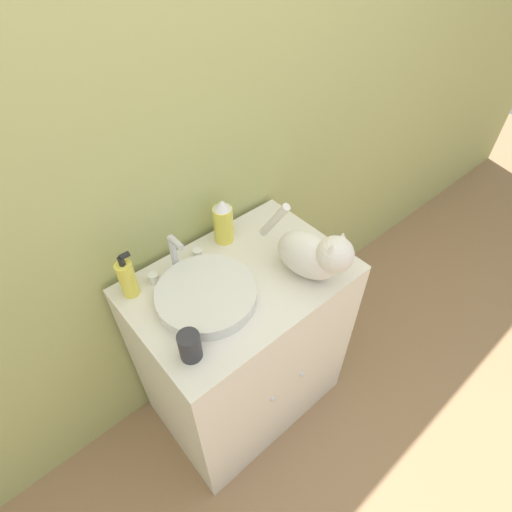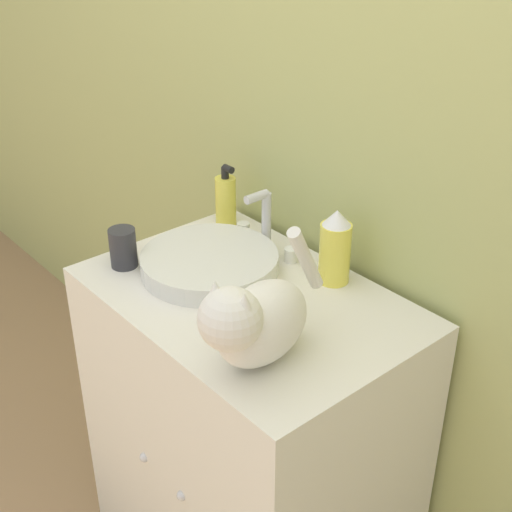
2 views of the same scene
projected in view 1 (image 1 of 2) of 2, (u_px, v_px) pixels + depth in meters
ground_plane at (282, 434)px, 1.82m from camera, size 8.00×8.00×0.00m
wall_back at (175, 136)px, 1.23m from camera, size 6.00×0.05×2.50m
vanity_cabinet at (244, 346)px, 1.65m from camera, size 0.76×0.53×0.85m
sink_basin at (206, 295)px, 1.27m from camera, size 0.32×0.32×0.05m
faucet at (175, 257)px, 1.34m from camera, size 0.21×0.08×0.16m
cat at (314, 254)px, 1.30m from camera, size 0.18×0.36×0.24m
soap_bottle at (127, 278)px, 1.26m from camera, size 0.06×0.05×0.17m
spray_bottle at (223, 221)px, 1.43m from camera, size 0.07×0.07×0.18m
cup at (190, 346)px, 1.11m from camera, size 0.06×0.06×0.10m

